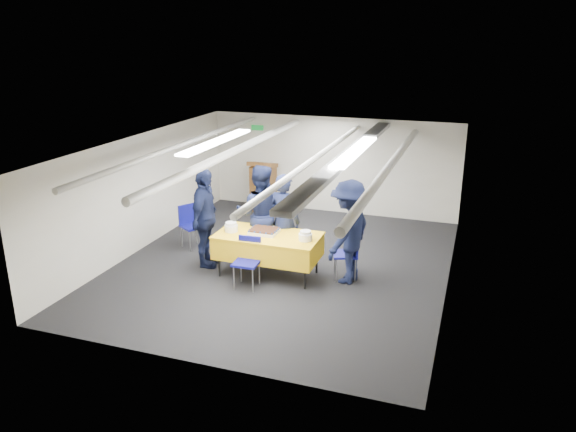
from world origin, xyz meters
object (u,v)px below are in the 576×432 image
object	(u,v)px
sheet_cake	(264,231)
sailor_d	(349,232)
podium	(263,186)
sailor_a	(284,220)
serving_table	(268,246)
chair_left	(190,221)
chair_near	(248,257)
chair_right	(350,250)
sailor_b	(260,214)
sailor_c	(205,218)

from	to	relation	value
sheet_cake	sailor_d	xyz separation A→B (m)	(1.50, 0.17, 0.10)
podium	sailor_a	size ratio (longest dim) A/B	0.71
sailor_a	sailor_d	xyz separation A→B (m)	(1.30, -0.31, 0.03)
serving_table	chair_left	bearing A→B (deg)	157.90
chair_near	chair_right	xyz separation A→B (m)	(1.59, 0.87, 0.00)
sailor_a	sailor_b	distance (m)	0.50
chair_near	sailor_b	size ratio (longest dim) A/B	0.46
chair_near	sailor_b	bearing A→B (deg)	100.97
sheet_cake	sailor_b	xyz separation A→B (m)	(-0.29, 0.54, 0.13)
serving_table	chair_near	world-z (taller)	chair_near
sailor_b	sheet_cake	bearing A→B (deg)	104.41
serving_table	sailor_d	distance (m)	1.47
sheet_cake	podium	distance (m)	3.79
serving_table	chair_left	size ratio (longest dim) A/B	2.13
serving_table	sailor_a	size ratio (longest dim) A/B	1.05
podium	chair_right	bearing A→B (deg)	-47.77
sailor_c	sailor_d	distance (m)	2.67
chair_left	sailor_a	size ratio (longest dim) A/B	0.49
podium	sailor_b	world-z (taller)	sailor_b
chair_right	sailor_b	world-z (taller)	sailor_b
sailor_b	sailor_d	bearing A→B (deg)	154.40
sailor_c	sailor_d	xyz separation A→B (m)	(2.66, 0.18, -0.01)
sheet_cake	sailor_a	distance (m)	0.53
podium	sailor_d	world-z (taller)	sailor_d
serving_table	chair_near	distance (m)	0.55
serving_table	podium	world-z (taller)	podium
podium	sheet_cake	bearing A→B (deg)	-68.25
serving_table	sailor_b	xyz separation A→B (m)	(-0.38, 0.58, 0.38)
podium	sailor_b	xyz separation A→B (m)	(1.11, -2.98, 0.32)
chair_near	sailor_c	distance (m)	1.28
chair_left	sailor_a	xyz separation A→B (m)	(2.11, -0.29, 0.35)
sailor_b	sailor_c	bearing A→B (deg)	18.19
serving_table	chair_right	size ratio (longest dim) A/B	2.13
sailor_a	sailor_b	xyz separation A→B (m)	(-0.49, 0.06, 0.06)
sailor_d	sailor_a	bearing A→B (deg)	-89.80
sailor_d	sailor_c	bearing A→B (deg)	-72.46
chair_left	podium	bearing A→B (deg)	79.55
sailor_c	chair_right	bearing A→B (deg)	-91.76
sheet_cake	sailor_c	size ratio (longest dim) A/B	0.27
sailor_c	sailor_a	bearing A→B (deg)	-78.72
sailor_c	chair_left	bearing A→B (deg)	35.21
podium	serving_table	bearing A→B (deg)	-67.21
sailor_a	sailor_b	bearing A→B (deg)	1.63
podium	sailor_d	distance (m)	4.44
podium	chair_near	bearing A→B (deg)	-72.00
sheet_cake	sailor_c	world-z (taller)	sailor_c
serving_table	sailor_d	xyz separation A→B (m)	(1.41, 0.21, 0.36)
sailor_b	chair_near	bearing A→B (deg)	86.93
sailor_c	sailor_d	size ratio (longest dim) A/B	1.01
chair_left	sailor_a	distance (m)	2.16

